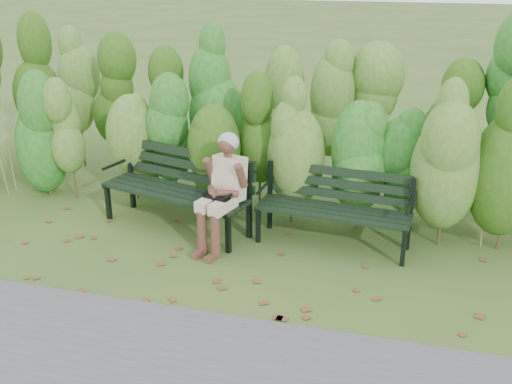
# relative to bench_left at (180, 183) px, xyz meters

# --- Properties ---
(ground) EXTENTS (80.00, 80.00, 0.00)m
(ground) POSITION_rel_bench_left_xyz_m (1.10, -0.85, -0.56)
(ground) COLOR #325622
(hedge_band) EXTENTS (11.04, 1.67, 2.42)m
(hedge_band) POSITION_rel_bench_left_xyz_m (1.10, 1.01, 0.70)
(hedge_band) COLOR #47381E
(hedge_band) RESTS_ON ground
(leaf_litter) EXTENTS (5.91, 2.08, 0.01)m
(leaf_litter) POSITION_rel_bench_left_xyz_m (1.12, -0.89, -0.56)
(leaf_litter) COLOR brown
(leaf_litter) RESTS_ON ground
(bench_left) EXTENTS (2.00, 1.11, 0.95)m
(bench_left) POSITION_rel_bench_left_xyz_m (0.00, 0.00, 0.00)
(bench_left) COLOR black
(bench_left) RESTS_ON ground
(bench_right) EXTENTS (1.80, 0.73, 0.88)m
(bench_right) POSITION_rel_bench_left_xyz_m (1.91, 0.01, -0.05)
(bench_right) COLOR black
(bench_right) RESTS_ON ground
(seated_woman) EXTENTS (0.55, 0.80, 1.33)m
(seated_woman) POSITION_rel_bench_left_xyz_m (0.68, -0.39, 0.20)
(seated_woman) COLOR tan
(seated_woman) RESTS_ON ground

